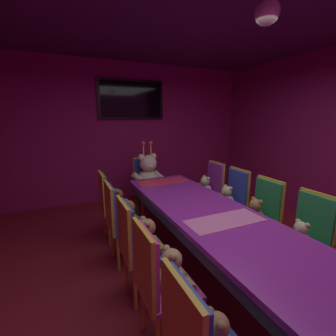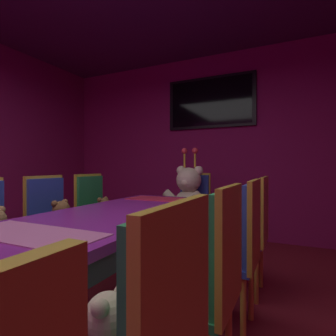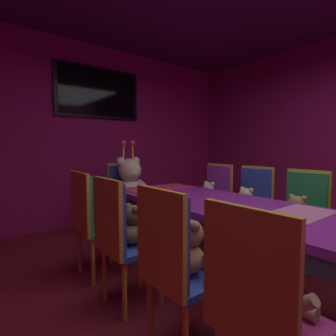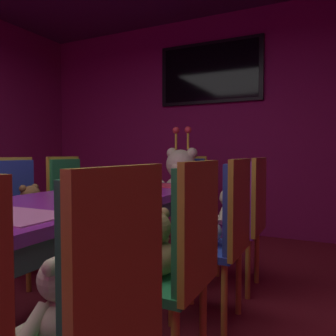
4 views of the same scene
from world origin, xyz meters
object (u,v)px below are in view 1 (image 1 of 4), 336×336
at_px(banquet_table, 224,229).
at_px(teddy_left_4, 129,214).
at_px(chair_left_3, 133,240).
at_px(chair_right_4, 234,195).
at_px(teddy_right_5, 205,187).
at_px(chair_right_3, 264,210).
at_px(king_teddy_bear, 148,173).
at_px(teddy_right_2, 300,236).
at_px(teddy_left_2, 172,271).
at_px(chair_left_4, 117,216).
at_px(chair_left_5, 108,200).
at_px(chair_right_5, 212,185).
at_px(teddy_right_3, 255,212).
at_px(wall_tv, 131,100).
at_px(chair_right_2, 310,231).
at_px(throne_chair, 146,178).
at_px(chair_left_2, 154,276).
at_px(teddy_right_4, 226,197).
at_px(teddy_left_5, 119,200).
at_px(pendant_light, 267,12).
at_px(teddy_left_3, 148,237).

height_order(banquet_table, teddy_left_4, teddy_left_4).
xyz_separation_m(chair_left_3, chair_right_4, (1.71, 0.63, 0.00)).
distance_m(chair_left_3, teddy_right_5, 1.97).
distance_m(chair_right_3, chair_right_4, 0.58).
xyz_separation_m(chair_left_3, king_teddy_bear, (0.84, 1.91, 0.13)).
bearing_deg(banquet_table, teddy_right_2, -22.74).
relative_size(teddy_left_2, chair_right_4, 0.34).
distance_m(chair_left_4, chair_left_5, 0.58).
distance_m(chair_left_4, chair_right_5, 1.82).
bearing_deg(teddy_right_3, teddy_right_5, -91.65).
height_order(chair_left_4, chair_right_4, same).
distance_m(chair_left_3, chair_right_3, 1.68).
xyz_separation_m(banquet_table, wall_tv, (0.00, 3.11, 1.39)).
height_order(teddy_left_2, chair_right_2, chair_right_2).
bearing_deg(chair_left_4, chair_right_4, 0.57).
bearing_deg(throne_chair, teddy_right_3, 18.73).
height_order(throne_chair, king_teddy_bear, king_teddy_bear).
bearing_deg(banquet_table, chair_left_4, 134.73).
bearing_deg(teddy_left_4, chair_left_5, 103.03).
relative_size(throne_chair, king_teddy_bear, 1.18).
bearing_deg(throne_chair, teddy_left_2, -14.87).
height_order(chair_left_2, teddy_right_4, chair_left_2).
bearing_deg(throne_chair, teddy_right_4, 26.30).
xyz_separation_m(teddy_left_4, teddy_right_5, (1.44, 0.58, -0.00)).
distance_m(banquet_table, chair_right_3, 0.89).
relative_size(chair_right_3, wall_tv, 0.73).
height_order(teddy_left_2, chair_right_3, chair_right_3).
xyz_separation_m(teddy_right_4, throne_chair, (-0.72, 1.45, 0.01)).
xyz_separation_m(teddy_right_5, wall_tv, (-0.72, 1.66, 1.46)).
relative_size(teddy_right_4, king_teddy_bear, 0.38).
bearing_deg(chair_right_3, throne_chair, -67.68).
height_order(teddy_left_4, wall_tv, wall_tv).
distance_m(banquet_table, chair_left_2, 0.89).
bearing_deg(throne_chair, teddy_left_5, -38.52).
relative_size(teddy_right_4, teddy_right_5, 0.98).
bearing_deg(king_teddy_bear, chair_left_4, -33.45).
bearing_deg(teddy_right_5, teddy_left_4, 22.08).
bearing_deg(chair_right_5, chair_right_2, 89.01).
bearing_deg(teddy_right_4, banquet_table, 50.97).
xyz_separation_m(chair_left_5, teddy_right_5, (1.57, 0.00, -0.01)).
distance_m(teddy_right_2, chair_right_5, 1.75).
xyz_separation_m(teddy_right_3, pendant_light, (-0.43, -0.37, 1.96)).
bearing_deg(throne_chair, teddy_left_3, -18.54).
bearing_deg(teddy_left_3, chair_left_3, -180.00).
bearing_deg(king_teddy_bear, teddy_left_5, -44.43).
xyz_separation_m(teddy_left_5, pendant_light, (0.96, -1.52, 1.97)).
xyz_separation_m(chair_left_2, teddy_left_5, (0.14, 1.73, -0.02)).
relative_size(chair_left_5, chair_right_3, 1.00).
bearing_deg(pendant_light, king_teddy_bear, 96.50).
distance_m(banquet_table, chair_left_3, 0.88).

